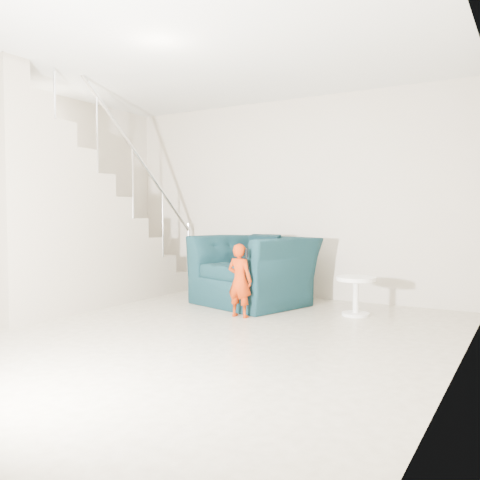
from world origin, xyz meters
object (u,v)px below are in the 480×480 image
Objects in this scene: side_table at (356,289)px; staircase at (59,230)px; toddler at (240,280)px; armchair at (254,270)px.

staircase is (-3.25, -1.33, 0.65)m from side_table.
toddler is at bearing 15.67° from staircase.
staircase is at bearing -127.18° from armchair.
armchair is 1.62× the size of toddler.
toddler is (0.25, -0.78, -0.02)m from armchair.
toddler is 0.22× the size of staircase.
side_table is at bearing -143.34° from toddler.
toddler is at bearing -55.35° from armchair.
side_table is (1.34, -0.07, -0.13)m from armchair.
toddler is 2.32m from staircase.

